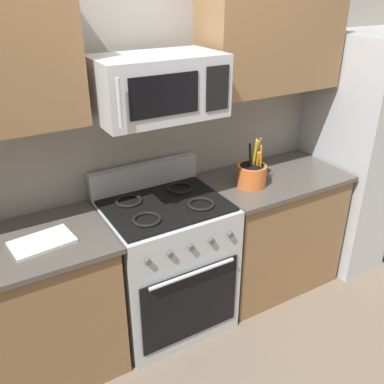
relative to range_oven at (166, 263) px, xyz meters
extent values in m
cube|color=#9E998E|center=(0.00, 0.38, 0.83)|extent=(8.00, 0.10, 2.60)
cube|color=olive|center=(-0.96, 0.00, -0.03)|extent=(1.10, 0.59, 0.88)
cube|color=#4C4742|center=(-0.96, 0.00, 0.42)|extent=(1.14, 0.63, 0.03)
cube|color=#B2B5BA|center=(0.00, 0.00, -0.02)|extent=(0.76, 0.63, 0.91)
cube|color=black|center=(0.00, -0.32, -0.11)|extent=(0.67, 0.01, 0.51)
cylinder|color=#B2B5BA|center=(0.00, -0.35, 0.15)|extent=(0.57, 0.02, 0.02)
cube|color=black|center=(0.00, 0.00, 0.44)|extent=(0.73, 0.57, 0.02)
cube|color=#B2B5BA|center=(0.00, 0.28, 0.53)|extent=(0.76, 0.06, 0.18)
torus|color=black|center=(-0.18, -0.13, 0.46)|extent=(0.17, 0.17, 0.02)
torus|color=black|center=(0.18, -0.13, 0.46)|extent=(0.17, 0.17, 0.02)
torus|color=black|center=(-0.18, 0.13, 0.46)|extent=(0.17, 0.17, 0.02)
torus|color=black|center=(0.18, 0.13, 0.46)|extent=(0.17, 0.17, 0.02)
cylinder|color=#4C4C51|center=(-0.27, -0.33, 0.32)|extent=(0.04, 0.02, 0.04)
cylinder|color=#4C4C51|center=(-0.14, -0.33, 0.32)|extent=(0.04, 0.02, 0.04)
cylinder|color=#4C4C51|center=(0.00, -0.33, 0.32)|extent=(0.04, 0.02, 0.04)
cylinder|color=#4C4C51|center=(0.14, -0.33, 0.32)|extent=(0.04, 0.02, 0.04)
cylinder|color=#4C4C51|center=(0.27, -0.33, 0.32)|extent=(0.04, 0.02, 0.04)
cube|color=olive|center=(0.89, 0.00, -0.03)|extent=(0.96, 0.59, 0.88)
cube|color=#4C4742|center=(0.89, 0.00, 0.42)|extent=(1.00, 0.63, 0.03)
cube|color=#B2B5BA|center=(1.84, -0.02, 0.45)|extent=(0.87, 0.70, 1.84)
cube|color=#B2B5BA|center=(0.00, 0.03, 1.17)|extent=(0.71, 0.40, 0.34)
cube|color=black|center=(-0.06, -0.17, 1.17)|extent=(0.39, 0.01, 0.21)
cube|color=black|center=(0.26, -0.17, 1.17)|extent=(0.14, 0.01, 0.24)
cylinder|color=#B2B5BA|center=(-0.32, -0.20, 1.17)|extent=(0.02, 0.02, 0.24)
cube|color=olive|center=(0.89, 0.16, 1.36)|extent=(0.99, 0.34, 0.69)
cylinder|color=#D1662D|center=(0.64, -0.04, 0.51)|extent=(0.20, 0.20, 0.15)
cylinder|color=black|center=(0.64, -0.04, 0.52)|extent=(0.16, 0.16, 0.13)
cylinder|color=orange|center=(0.67, -0.05, 0.58)|extent=(0.05, 0.07, 0.23)
cylinder|color=olive|center=(0.66, -0.03, 0.63)|extent=(0.04, 0.09, 0.31)
cylinder|color=black|center=(0.62, -0.04, 0.60)|extent=(0.02, 0.04, 0.28)
cylinder|color=orange|center=(0.68, -0.08, 0.60)|extent=(0.04, 0.04, 0.27)
cylinder|color=olive|center=(0.65, -0.03, 0.62)|extent=(0.04, 0.04, 0.31)
cylinder|color=yellow|center=(0.65, -0.04, 0.62)|extent=(0.05, 0.10, 0.31)
cube|color=silver|center=(-0.75, -0.04, 0.44)|extent=(0.34, 0.24, 0.02)
camera|label=1|loc=(-1.03, -2.08, 1.69)|focal=39.69mm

